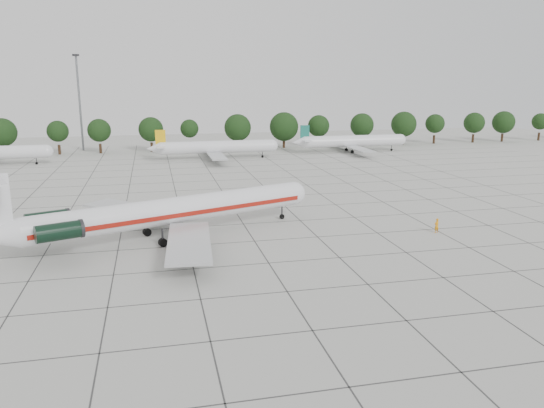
% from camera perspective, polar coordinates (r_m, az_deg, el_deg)
% --- Properties ---
extents(ground, '(260.00, 260.00, 0.00)m').
position_cam_1_polar(ground, '(64.46, -1.89, -4.02)').
color(ground, '#B9B9B1').
rests_on(ground, ground).
extents(apron_joints, '(170.00, 170.00, 0.02)m').
position_cam_1_polar(apron_joints, '(78.69, -3.96, -0.82)').
color(apron_joints, '#383838').
rests_on(apron_joints, ground).
extents(main_airliner, '(40.87, 30.98, 9.88)m').
position_cam_1_polar(main_airliner, '(65.35, -12.13, -0.90)').
color(main_airliner, silver).
rests_on(main_airliner, ground).
extents(ground_crew, '(0.79, 0.64, 1.89)m').
position_cam_1_polar(ground_crew, '(70.87, 17.29, -2.23)').
color(ground_crew, orange).
rests_on(ground_crew, ground).
extents(bg_airliner_c, '(28.24, 27.20, 7.40)m').
position_cam_1_polar(bg_airliner_c, '(130.09, -5.99, 6.08)').
color(bg_airliner_c, silver).
rests_on(bg_airliner_c, ground).
extents(bg_airliner_d, '(28.24, 27.20, 7.40)m').
position_cam_1_polar(bg_airliner_d, '(143.68, 8.64, 6.69)').
color(bg_airliner_d, silver).
rests_on(bg_airliner_d, ground).
extents(tree_line, '(249.86, 8.44, 10.22)m').
position_cam_1_polar(tree_line, '(146.03, -12.90, 7.83)').
color(tree_line, '#332114').
rests_on(tree_line, ground).
extents(floodlight_mast, '(1.60, 1.60, 25.45)m').
position_cam_1_polar(floodlight_mast, '(153.62, -20.03, 10.73)').
color(floodlight_mast, slate).
rests_on(floodlight_mast, ground).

